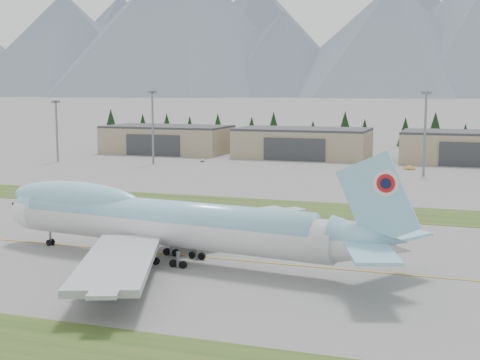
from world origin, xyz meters
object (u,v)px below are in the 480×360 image
at_px(hangar_center, 303,143).
at_px(service_vehicle_a, 203,162).
at_px(service_vehicle_b, 410,170).
at_px(hangar_left, 167,139).
at_px(boeing_747_freighter, 165,222).
at_px(hangar_right, 474,147).

distance_m(hangar_center, service_vehicle_a, 39.73).
relative_size(service_vehicle_a, service_vehicle_b, 0.98).
relative_size(hangar_left, service_vehicle_b, 12.95).
xyz_separation_m(boeing_747_freighter, service_vehicle_b, (24.56, 126.99, -5.82)).
xyz_separation_m(hangar_left, service_vehicle_a, (25.65, -26.23, -5.39)).
distance_m(boeing_747_freighter, hangar_left, 169.09).
relative_size(boeing_747_freighter, hangar_right, 1.40).
xyz_separation_m(boeing_747_freighter, hangar_right, (43.74, 153.34, -0.43)).
height_order(hangar_left, hangar_center, same).
xyz_separation_m(hangar_right, service_vehicle_a, (-89.35, -26.23, -5.39)).
relative_size(hangar_left, hangar_right, 1.00).
bearing_deg(service_vehicle_a, hangar_center, 23.61).
height_order(hangar_center, service_vehicle_a, hangar_center).
bearing_deg(boeing_747_freighter, hangar_center, 103.24).
bearing_deg(service_vehicle_b, hangar_left, 97.37).
relative_size(hangar_center, service_vehicle_a, 13.25).
relative_size(hangar_right, service_vehicle_a, 13.25).
bearing_deg(hangar_center, boeing_747_freighter, -83.95).
bearing_deg(hangar_right, hangar_center, 180.00).
bearing_deg(boeing_747_freighter, service_vehicle_a, 116.93).
distance_m(hangar_left, hangar_right, 115.00).
relative_size(hangar_left, service_vehicle_a, 13.25).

